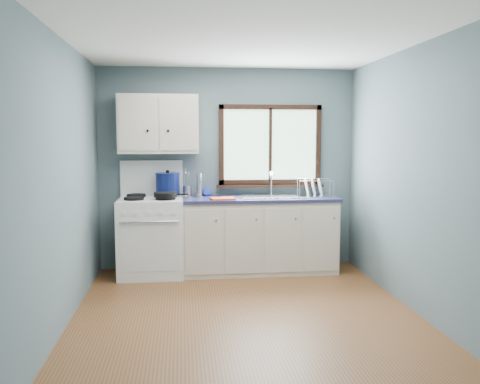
{
  "coord_description": "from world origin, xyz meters",
  "views": [
    {
      "loc": [
        -0.58,
        -4.57,
        1.65
      ],
      "look_at": [
        0.05,
        0.9,
        1.05
      ],
      "focal_mm": 38.0,
      "sensor_mm": 36.0,
      "label": 1
    }
  ],
  "objects": [
    {
      "name": "skillet",
      "position": [
        -0.77,
        1.3,
        0.99
      ],
      "size": [
        0.4,
        0.27,
        0.05
      ],
      "rotation": [
        0.0,
        0.0,
        0.02
      ],
      "color": "black",
      "rests_on": "gas_range"
    },
    {
      "name": "stockpot",
      "position": [
        -0.75,
        1.63,
        1.09
      ],
      "size": [
        0.31,
        0.31,
        0.29
      ],
      "rotation": [
        0.0,
        0.0,
        0.04
      ],
      "color": "#0B1448",
      "rests_on": "gas_range"
    },
    {
      "name": "wall_left",
      "position": [
        -1.61,
        0.0,
        1.25
      ],
      "size": [
        0.02,
        3.6,
        2.5
      ],
      "primitive_type": "cube",
      "color": "slate",
      "rests_on": "ground"
    },
    {
      "name": "countertop",
      "position": [
        0.36,
        1.49,
        0.9
      ],
      "size": [
        1.89,
        0.64,
        0.04
      ],
      "primitive_type": "cube",
      "color": "#1E1F41",
      "rests_on": "base_cabinets"
    },
    {
      "name": "ceiling",
      "position": [
        0.0,
        0.0,
        2.51
      ],
      "size": [
        3.2,
        3.6,
        0.02
      ],
      "primitive_type": "cube",
      "color": "white",
      "rests_on": "wall_back"
    },
    {
      "name": "sink",
      "position": [
        0.54,
        1.49,
        0.86
      ],
      "size": [
        0.84,
        0.46,
        0.44
      ],
      "color": "silver",
      "rests_on": "countertop"
    },
    {
      "name": "wall_right",
      "position": [
        1.61,
        0.0,
        1.25
      ],
      "size": [
        0.02,
        3.6,
        2.5
      ],
      "primitive_type": "cube",
      "color": "slate",
      "rests_on": "ground"
    },
    {
      "name": "thermos",
      "position": [
        -0.37,
        1.59,
        1.06
      ],
      "size": [
        0.09,
        0.09,
        0.29
      ],
      "primitive_type": "cylinder",
      "rotation": [
        0.0,
        0.0,
        0.43
      ],
      "color": "silver",
      "rests_on": "countertop"
    },
    {
      "name": "utensil_crock",
      "position": [
        -0.52,
        1.65,
        0.99
      ],
      "size": [
        0.12,
        0.12,
        0.34
      ],
      "rotation": [
        0.0,
        0.0,
        -0.11
      ],
      "color": "silver",
      "rests_on": "countertop"
    },
    {
      "name": "wall_front",
      "position": [
        0.0,
        -1.81,
        1.25
      ],
      "size": [
        3.2,
        0.02,
        2.5
      ],
      "primitive_type": "cube",
      "color": "slate",
      "rests_on": "ground"
    },
    {
      "name": "dish_towel",
      "position": [
        -0.11,
        1.31,
        0.93
      ],
      "size": [
        0.3,
        0.23,
        0.02
      ],
      "primitive_type": "cube",
      "rotation": [
        0.0,
        0.0,
        0.12
      ],
      "color": "#E84E29",
      "rests_on": "countertop"
    },
    {
      "name": "upper_cabinets",
      "position": [
        -0.85,
        1.63,
        1.8
      ],
      "size": [
        0.95,
        0.35,
        0.7
      ],
      "color": "beige",
      "rests_on": "wall_back"
    },
    {
      "name": "soap_bottle",
      "position": [
        -0.28,
        1.68,
        1.05
      ],
      "size": [
        0.11,
        0.11,
        0.26
      ],
      "primitive_type": "imported",
      "rotation": [
        0.0,
        0.0,
        -0.08
      ],
      "color": "blue",
      "rests_on": "countertop"
    },
    {
      "name": "base_cabinets",
      "position": [
        0.36,
        1.49,
        0.41
      ],
      "size": [
        1.85,
        0.6,
        0.88
      ],
      "color": "beige",
      "rests_on": "floor"
    },
    {
      "name": "window",
      "position": [
        0.54,
        1.77,
        1.48
      ],
      "size": [
        1.36,
        0.1,
        1.03
      ],
      "color": "#9EC6A8",
      "rests_on": "wall_back"
    },
    {
      "name": "gas_range",
      "position": [
        -0.95,
        1.47,
        0.49
      ],
      "size": [
        0.76,
        0.69,
        1.36
      ],
      "color": "white",
      "rests_on": "floor"
    },
    {
      "name": "dish_rack",
      "position": [
        1.04,
        1.48,
        0.98
      ],
      "size": [
        0.47,
        0.39,
        0.22
      ],
      "rotation": [
        0.0,
        0.0,
        -0.14
      ],
      "color": "silver",
      "rests_on": "countertop"
    },
    {
      "name": "wall_back",
      "position": [
        0.0,
        1.81,
        1.25
      ],
      "size": [
        3.2,
        0.02,
        2.5
      ],
      "primitive_type": "cube",
      "color": "slate",
      "rests_on": "ground"
    },
    {
      "name": "floor",
      "position": [
        0.0,
        0.0,
        -0.01
      ],
      "size": [
        3.2,
        3.6,
        0.02
      ],
      "primitive_type": "cube",
      "color": "brown",
      "rests_on": "ground"
    }
  ]
}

